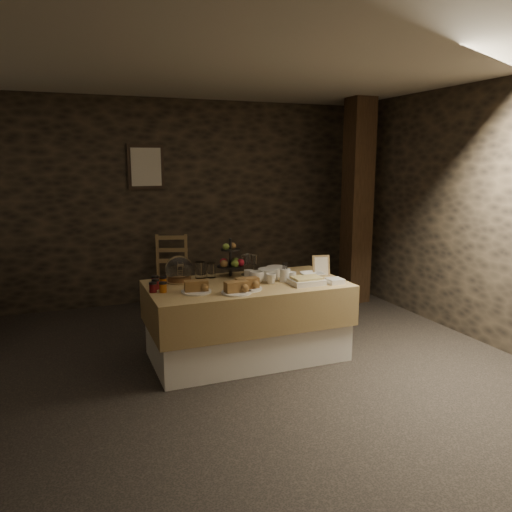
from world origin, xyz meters
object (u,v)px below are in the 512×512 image
object	(u,v)px
timber_column	(357,202)
fruit_stand	(231,262)
buffet_table	(247,315)
chair	(170,275)

from	to	relation	value
timber_column	fruit_stand	xyz separation A→B (m)	(-2.04, -0.98, -0.44)
buffet_table	timber_column	size ratio (longest dim) A/B	0.70
chair	fruit_stand	size ratio (longest dim) A/B	1.89
buffet_table	chair	world-z (taller)	chair
buffet_table	chair	xyz separation A→B (m)	(-0.32, 1.93, -0.01)
timber_column	buffet_table	bearing A→B (deg)	-147.04
timber_column	fruit_stand	world-z (taller)	timber_column
timber_column	fruit_stand	distance (m)	2.31
chair	fruit_stand	bearing A→B (deg)	-62.55
chair	timber_column	distance (m)	2.57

